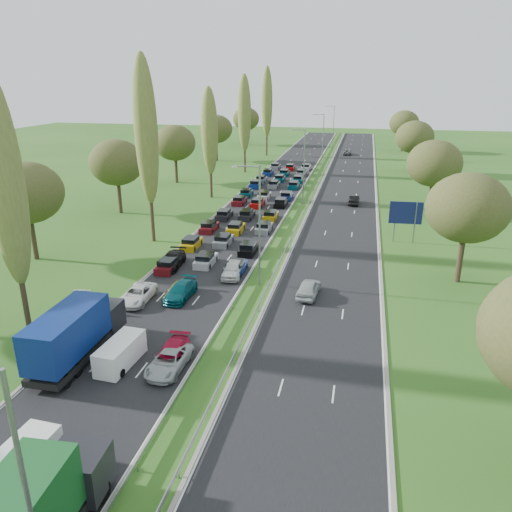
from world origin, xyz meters
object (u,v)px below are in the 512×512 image
Objects in this scene: near_car_2 at (137,294)px; near_car_3 at (172,260)px; white_van_front at (20,465)px; info_sign at (83,298)px; direction_sign at (406,215)px; blue_lorry at (76,333)px; white_van_rear at (122,352)px.

near_car_2 is 0.96× the size of near_car_3.
info_sign reaches higher than white_van_front.
direction_sign reaches higher than white_van_front.
near_car_3 is at bearing 90.14° from near_car_2.
blue_lorry reaches higher than white_van_front.
near_car_2 is at bearing -92.25° from near_car_3.
blue_lorry is (0.18, -19.32, 1.37)m from near_car_3.
direction_sign reaches higher than white_van_rear.
near_car_2 is at bearing 38.89° from info_sign.
near_car_3 is 0.53× the size of blue_lorry.
near_car_3 is at bearing 73.75° from info_sign.
direction_sign is at bearing 61.09° from white_van_rear.
near_car_2 is 21.87m from white_van_front.
direction_sign is (21.49, 45.09, 2.54)m from white_van_front.
near_car_3 is at bearing 104.57° from white_van_rear.
white_van_front is 11.49m from white_van_rear.
white_van_front is 50.02m from direction_sign.
white_van_front is at bearing -86.37° from near_car_3.
near_car_3 is 2.49× the size of info_sign.
near_car_3 reaches higher than near_car_2.
near_car_2 is 0.51× the size of blue_lorry.
white_van_front is (3.59, -11.39, -1.12)m from blue_lorry.
white_van_front is at bearing -85.47° from white_van_rear.
blue_lorry is (0.01, -10.18, 1.43)m from near_car_2.
blue_lorry is 8.13m from info_sign.
near_car_3 is 30.94m from white_van_front.
direction_sign is at bearing 42.18° from near_car_2.
blue_lorry is 4.71× the size of info_sign.
blue_lorry is at bearing -174.49° from white_van_rear.
white_van_front is at bearing -68.53° from info_sign.
near_car_3 is 1.01× the size of direction_sign.
info_sign is at bearing 139.19° from white_van_rear.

